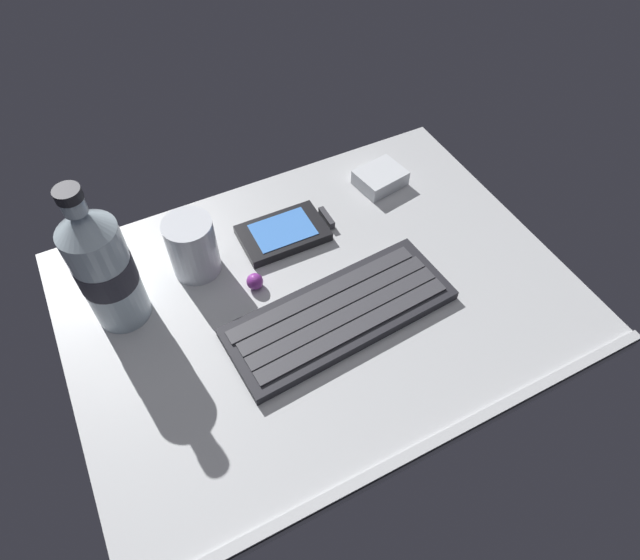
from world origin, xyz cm
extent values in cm
cube|color=#B7BABC|center=(0.00, 0.00, -1.00)|extent=(64.00, 48.00, 2.00)
cube|color=#B7BABC|center=(0.00, -23.40, 0.40)|extent=(64.00, 1.20, 0.80)
cube|color=#232328|center=(0.62, -4.30, 0.70)|extent=(29.72, 13.06, 1.40)
cube|color=#3D3D42|center=(0.38, -1.01, 1.55)|extent=(26.75, 3.92, 0.30)
cube|color=#3D3D42|center=(0.54, -3.21, 1.55)|extent=(26.75, 3.92, 0.30)
cube|color=#3D3D42|center=(0.70, -5.40, 1.55)|extent=(26.75, 3.92, 0.30)
cube|color=#3D3D42|center=(0.86, -7.59, 1.55)|extent=(26.75, 3.92, 0.30)
cube|color=black|center=(0.50, 11.50, 0.70)|extent=(12.08, 7.73, 1.40)
cube|color=#4C8CEA|center=(0.50, 11.50, 1.45)|extent=(8.46, 6.02, 0.10)
cube|color=#333338|center=(6.90, 11.43, 0.70)|extent=(0.84, 3.81, 1.12)
cylinder|color=silver|center=(-12.67, 11.54, 4.25)|extent=(6.40, 6.40, 8.50)
cylinder|color=yellow|center=(-12.67, 11.54, 3.26)|extent=(5.50, 5.50, 6.12)
cylinder|color=silver|center=(-23.36, 8.68, 7.50)|extent=(6.60, 6.60, 15.00)
cone|color=silver|center=(-23.36, 8.68, 16.40)|extent=(6.60, 6.60, 2.80)
cylinder|color=silver|center=(-23.36, 8.68, 18.70)|extent=(2.51, 2.51, 1.80)
cylinder|color=black|center=(-23.36, 8.68, 20.20)|extent=(2.77, 2.77, 1.20)
cylinder|color=#2D2D38|center=(-23.36, 8.68, 8.25)|extent=(6.73, 6.73, 3.80)
cube|color=silver|center=(17.94, 14.86, 1.20)|extent=(7.84, 6.69, 2.40)
sphere|color=purple|center=(-7.00, 5.00, 1.10)|extent=(2.20, 2.20, 2.20)
camera|label=1|loc=(-19.34, -37.94, 56.74)|focal=30.55mm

